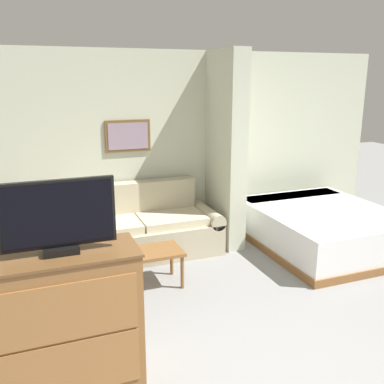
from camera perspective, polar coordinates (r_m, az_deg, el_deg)
The scene contains 9 objects.
wall_back at distance 5.91m, azimuth -4.85°, elevation 5.75°, with size 6.96×0.16×2.60m.
wall_partition_pillar at distance 5.77m, azimuth 4.51°, elevation 5.58°, with size 0.24×0.82×2.60m.
couch at distance 5.62m, azimuth -7.18°, elevation -5.14°, with size 2.09×0.84×0.90m.
coffee_table at distance 4.76m, azimuth -5.15°, elevation -8.39°, with size 0.62×0.45×0.41m.
side_table at distance 5.46m, azimuth -20.62°, elevation -4.91°, with size 0.48×0.48×0.56m.
table_lamp at distance 5.34m, azimuth -21.01°, elevation -0.84°, with size 0.35×0.35×0.46m.
tv_dresser at distance 3.36m, azimuth -16.30°, elevation -16.18°, with size 1.06×0.48×1.06m.
tv at distance 3.04m, azimuth -17.39°, elevation -3.26°, with size 0.77×0.16×0.52m.
bed at distance 6.10m, azimuth 16.88°, elevation -4.50°, with size 1.72×2.02×0.53m.
Camera 1 is at (-1.63, -2.03, 2.24)m, focal length 40.00 mm.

